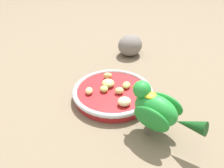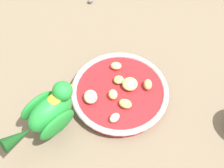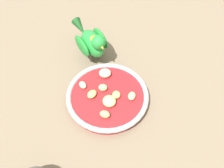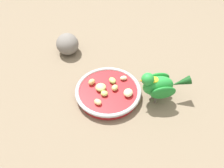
% 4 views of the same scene
% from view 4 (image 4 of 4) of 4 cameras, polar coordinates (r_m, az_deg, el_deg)
% --- Properties ---
extents(ground_plane, '(4.00, 4.00, 0.00)m').
position_cam_4_polar(ground_plane, '(0.86, -1.86, -3.06)').
color(ground_plane, '#756651').
extents(feeding_bowl, '(0.24, 0.24, 0.03)m').
position_cam_4_polar(feeding_bowl, '(0.85, -0.93, -1.93)').
color(feeding_bowl, '#AD1E23').
rests_on(feeding_bowl, ground_plane).
extents(apple_piece_0, '(0.03, 0.03, 0.02)m').
position_cam_4_polar(apple_piece_0, '(0.87, -4.99, 0.51)').
color(apple_piece_0, tan).
rests_on(apple_piece_0, feeding_bowl).
extents(apple_piece_1, '(0.05, 0.05, 0.02)m').
position_cam_4_polar(apple_piece_1, '(0.85, -2.78, -0.82)').
color(apple_piece_1, '#C6D17A').
rests_on(apple_piece_1, feeding_bowl).
extents(apple_piece_2, '(0.03, 0.03, 0.02)m').
position_cam_4_polar(apple_piece_2, '(0.84, 0.69, -0.90)').
color(apple_piece_2, '#C6D17A').
rests_on(apple_piece_2, feeding_bowl).
extents(apple_piece_3, '(0.03, 0.03, 0.02)m').
position_cam_4_polar(apple_piece_3, '(0.83, -1.90, -2.32)').
color(apple_piece_3, '#B2CC66').
rests_on(apple_piece_3, feeding_bowl).
extents(apple_piece_4, '(0.04, 0.04, 0.02)m').
position_cam_4_polar(apple_piece_4, '(0.87, 0.11, 0.86)').
color(apple_piece_4, '#B2CC66').
rests_on(apple_piece_4, feeding_bowl).
extents(apple_piece_5, '(0.03, 0.03, 0.02)m').
position_cam_4_polar(apple_piece_5, '(0.88, 2.83, 1.46)').
color(apple_piece_5, beige).
rests_on(apple_piece_5, feeding_bowl).
extents(apple_piece_6, '(0.03, 0.03, 0.02)m').
position_cam_4_polar(apple_piece_6, '(0.80, -3.31, -4.47)').
color(apple_piece_6, '#E5C67F').
rests_on(apple_piece_6, feeding_bowl).
extents(apple_piece_7, '(0.04, 0.03, 0.02)m').
position_cam_4_polar(apple_piece_7, '(0.83, 3.97, -2.14)').
color(apple_piece_7, beige).
rests_on(apple_piece_7, feeding_bowl).
extents(parrot, '(0.13, 0.18, 0.13)m').
position_cam_4_polar(parrot, '(0.81, 11.44, -0.21)').
color(parrot, '#59544C').
rests_on(parrot, ground_plane).
extents(rock_large, '(0.14, 0.14, 0.09)m').
position_cam_4_polar(rock_large, '(1.04, -10.83, 9.59)').
color(rock_large, slate).
rests_on(rock_large, ground_plane).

